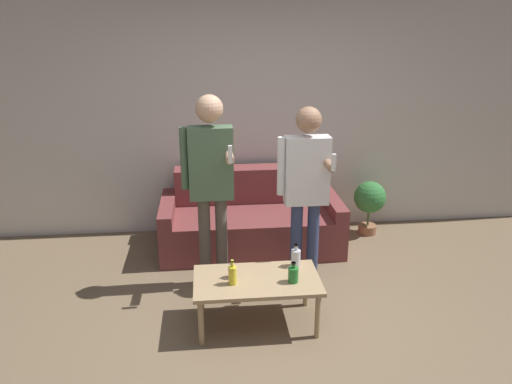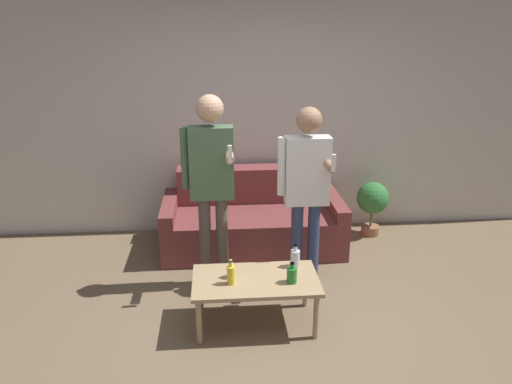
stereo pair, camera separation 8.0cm
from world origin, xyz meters
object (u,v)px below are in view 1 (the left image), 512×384
coffee_table (257,284)px  person_standing_right (306,183)px  couch (250,220)px  bottle_orange (233,275)px  person_standing_left (211,175)px

coffee_table → person_standing_right: 0.99m
couch → person_standing_right: size_ratio=1.14×
couch → person_standing_right: 1.19m
bottle_orange → person_standing_left: size_ratio=0.12×
coffee_table → bottle_orange: bottle_orange is taller
coffee_table → person_standing_right: (0.49, 0.60, 0.62)m
couch → person_standing_left: person_standing_left is taller
person_standing_left → coffee_table: bearing=-64.2°
person_standing_right → bottle_orange: bearing=-136.1°
couch → coffee_table: size_ratio=1.90×
coffee_table → person_standing_left: 1.02m
person_standing_left → person_standing_right: size_ratio=1.06×
coffee_table → person_standing_right: person_standing_right is taller
couch → coffee_table: (-0.08, -1.47, 0.08)m
coffee_table → person_standing_left: (-0.33, 0.68, 0.69)m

